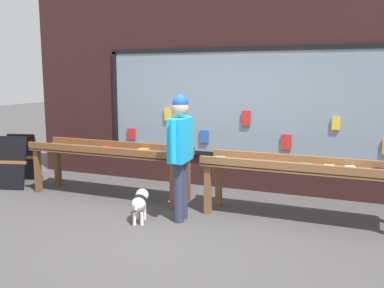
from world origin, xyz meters
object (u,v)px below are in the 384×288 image
object	(u,v)px
display_table_left	(109,154)
person_browsing	(180,147)
display_table_right	(302,171)
sandwich_board_sign	(18,160)
small_dog	(140,202)

from	to	relation	value
display_table_left	person_browsing	bearing A→B (deg)	-21.96
display_table_right	sandwich_board_sign	xyz separation A→B (m)	(-5.08, -0.00, -0.23)
display_table_left	display_table_right	world-z (taller)	display_table_left
display_table_left	display_table_right	bearing A→B (deg)	-0.00
display_table_right	small_dog	distance (m)	2.27
display_table_left	sandwich_board_sign	world-z (taller)	sandwich_board_sign
person_browsing	small_dog	bearing A→B (deg)	112.64
display_table_right	sandwich_board_sign	size ratio (longest dim) A/B	3.04
small_dog	display_table_left	bearing A→B (deg)	30.72
display_table_left	sandwich_board_sign	xyz separation A→B (m)	(-1.96, -0.00, -0.24)
display_table_left	sandwich_board_sign	size ratio (longest dim) A/B	3.04
display_table_left	person_browsing	xyz separation A→B (m)	(1.58, -0.64, 0.32)
display_table_left	small_dog	distance (m)	1.47
display_table_left	display_table_right	distance (m)	3.12
person_browsing	small_dog	distance (m)	0.94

